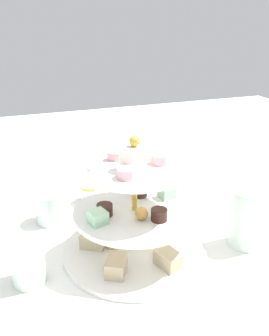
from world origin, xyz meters
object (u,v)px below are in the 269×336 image
object	(u,v)px
teacup_with_saucer	(92,194)
water_glass_mid_back	(28,262)
butter_knife_right	(169,193)
water_glass_tall_right	(247,218)
tiered_serving_stand	(134,221)
water_glass_short_left	(49,207)

from	to	relation	value
teacup_with_saucer	water_glass_mid_back	bearing A→B (deg)	55.36
teacup_with_saucer	butter_knife_right	distance (m)	0.21
water_glass_tall_right	butter_knife_right	xyz separation A→B (m)	(0.05, -0.27, -0.06)
butter_knife_right	water_glass_tall_right	bearing A→B (deg)	144.66
tiered_serving_stand	butter_knife_right	xyz separation A→B (m)	(-0.18, -0.22, -0.07)
tiered_serving_stand	water_glass_mid_back	bearing A→B (deg)	4.96
water_glass_tall_right	water_glass_mid_back	size ratio (longest dim) A/B	1.44
water_glass_short_left	teacup_with_saucer	xyz separation A→B (m)	(-0.11, -0.06, -0.01)
water_glass_short_left	water_glass_mid_back	distance (m)	0.21
water_glass_mid_back	water_glass_tall_right	bearing A→B (deg)	175.94
teacup_with_saucer	butter_knife_right	bearing A→B (deg)	173.63
tiered_serving_stand	butter_knife_right	bearing A→B (deg)	-129.25
tiered_serving_stand	water_glass_mid_back	xyz separation A→B (m)	(0.21, 0.02, -0.03)
water_glass_mid_back	water_glass_short_left	bearing A→B (deg)	-108.15
water_glass_short_left	water_glass_tall_right	bearing A→B (deg)	147.75
teacup_with_saucer	water_glass_mid_back	distance (m)	0.31
butter_knife_right	water_glass_mid_back	size ratio (longest dim) A/B	1.98
water_glass_short_left	water_glass_mid_back	xyz separation A→B (m)	(0.07, 0.20, 0.01)
water_glass_tall_right	water_glass_short_left	size ratio (longest dim) A/B	1.74
tiered_serving_stand	water_glass_short_left	xyz separation A→B (m)	(0.14, -0.18, -0.04)
water_glass_tall_right	butter_knife_right	distance (m)	0.28
tiered_serving_stand	butter_knife_right	world-z (taller)	tiered_serving_stand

